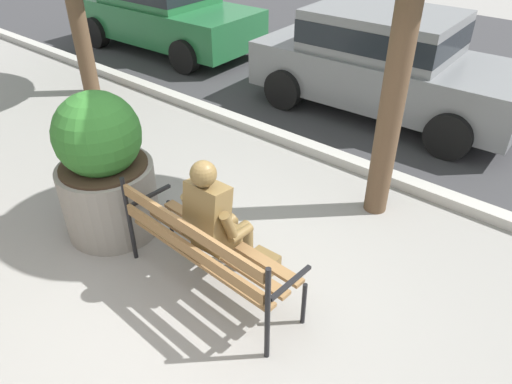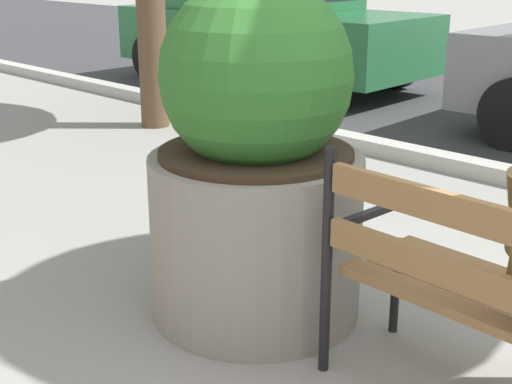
# 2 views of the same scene
# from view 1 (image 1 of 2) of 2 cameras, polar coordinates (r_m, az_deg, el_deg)

# --- Properties ---
(ground_plane) EXTENTS (80.00, 80.00, 0.00)m
(ground_plane) POSITION_cam_1_polar(r_m,az_deg,el_deg) (4.59, -6.94, -11.77)
(ground_plane) COLOR gray
(street_surface) EXTENTS (60.00, 9.00, 0.01)m
(street_surface) POSITION_cam_1_polar(r_m,az_deg,el_deg) (10.43, 24.59, 12.76)
(street_surface) COLOR #38383A
(street_surface) RESTS_ON ground
(curb_stone) EXTENTS (60.00, 0.20, 0.12)m
(curb_stone) POSITION_cam_1_polar(r_m,az_deg,el_deg) (6.42, 11.74, 3.26)
(curb_stone) COLOR #B2AFA8
(curb_stone) RESTS_ON ground
(park_bench) EXTENTS (1.82, 0.62, 0.95)m
(park_bench) POSITION_cam_1_polar(r_m,az_deg,el_deg) (4.22, -6.24, -6.47)
(park_bench) COLOR olive
(park_bench) RESTS_ON ground
(bronze_statue_seated) EXTENTS (0.63, 0.77, 1.37)m
(bronze_statue_seated) POSITION_cam_1_polar(r_m,az_deg,el_deg) (4.25, -4.20, -3.85)
(bronze_statue_seated) COLOR brown
(bronze_statue_seated) RESTS_ON ground
(concrete_planter) EXTENTS (0.98, 0.98, 1.56)m
(concrete_planter) POSITION_cam_1_polar(r_m,az_deg,el_deg) (5.11, -17.53, 2.47)
(concrete_planter) COLOR gray
(concrete_planter) RESTS_ON ground
(parked_car_green) EXTENTS (4.16, 2.04, 1.56)m
(parked_car_green) POSITION_cam_1_polar(r_m,az_deg,el_deg) (10.91, -10.94, 20.59)
(parked_car_green) COLOR #236638
(parked_car_green) RESTS_ON ground
(parked_car_grey) EXTENTS (4.16, 2.04, 1.56)m
(parked_car_grey) POSITION_cam_1_polar(r_m,az_deg,el_deg) (7.88, 15.07, 14.93)
(parked_car_grey) COLOR slate
(parked_car_grey) RESTS_ON ground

